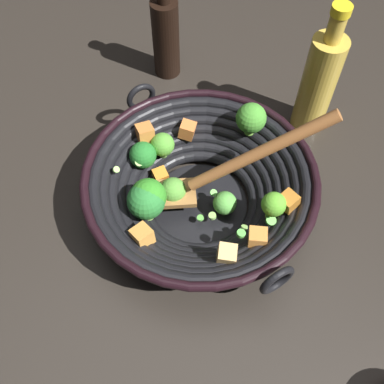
% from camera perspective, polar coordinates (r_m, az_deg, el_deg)
% --- Properties ---
extents(ground_plane, '(4.00, 4.00, 0.00)m').
position_cam_1_polar(ground_plane, '(0.75, 0.94, -1.75)').
color(ground_plane, '#28231E').
extents(wok, '(0.36, 0.40, 0.21)m').
position_cam_1_polar(wok, '(0.70, 0.87, 0.75)').
color(wok, black).
rests_on(wok, ground).
extents(soy_sauce_bottle, '(0.05, 0.05, 0.21)m').
position_cam_1_polar(soy_sauce_bottle, '(0.90, -3.34, 19.09)').
color(soy_sauce_bottle, black).
rests_on(soy_sauce_bottle, ground).
extents(cooking_oil_bottle, '(0.06, 0.06, 0.25)m').
position_cam_1_polar(cooking_oil_bottle, '(0.81, 15.69, 13.19)').
color(cooking_oil_bottle, gold).
rests_on(cooking_oil_bottle, ground).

